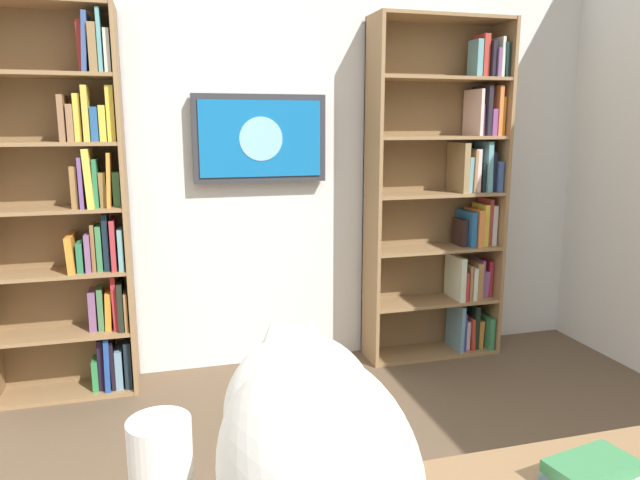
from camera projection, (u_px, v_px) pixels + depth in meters
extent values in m
cube|color=silver|center=(255.00, 148.00, 3.48)|extent=(4.52, 0.06, 2.70)
cube|color=#937047|center=(496.00, 192.00, 3.76)|extent=(0.02, 0.28, 2.12)
cube|color=#937047|center=(372.00, 196.00, 3.54)|extent=(0.02, 0.28, 2.12)
cube|color=brown|center=(427.00, 192.00, 3.77)|extent=(0.87, 0.01, 2.12)
cube|color=#937047|center=(430.00, 351.00, 3.85)|extent=(0.83, 0.27, 0.02)
cube|color=#937047|center=(432.00, 301.00, 3.78)|extent=(0.83, 0.27, 0.02)
cube|color=#937047|center=(434.00, 248.00, 3.72)|extent=(0.83, 0.27, 0.02)
cube|color=#937047|center=(436.00, 194.00, 3.65)|extent=(0.83, 0.27, 0.02)
cube|color=#937047|center=(438.00, 137.00, 3.58)|extent=(0.83, 0.27, 0.02)
cube|color=#937047|center=(441.00, 79.00, 3.51)|extent=(0.83, 0.27, 0.02)
cube|color=#937047|center=(443.00, 18.00, 3.44)|extent=(0.83, 0.27, 0.02)
cube|color=#337A4A|center=(484.00, 330.00, 3.91)|extent=(0.04, 0.21, 0.21)
cube|color=orange|center=(477.00, 332.00, 3.92)|extent=(0.04, 0.13, 0.19)
cube|color=black|center=(473.00, 326.00, 3.88)|extent=(0.03, 0.13, 0.29)
cube|color=#BA3424|center=(467.00, 331.00, 3.90)|extent=(0.03, 0.20, 0.22)
cube|color=silver|center=(463.00, 333.00, 3.89)|extent=(0.03, 0.15, 0.19)
cube|color=#37409F|center=(460.00, 329.00, 3.87)|extent=(0.02, 0.15, 0.25)
cube|color=#638EA0|center=(455.00, 326.00, 3.86)|extent=(0.03, 0.21, 0.31)
cube|color=#BC2837|center=(486.00, 277.00, 3.86)|extent=(0.03, 0.12, 0.24)
cube|color=#855689|center=(480.00, 282.00, 3.86)|extent=(0.05, 0.15, 0.18)
cube|color=#82488E|center=(477.00, 277.00, 3.84)|extent=(0.02, 0.18, 0.25)
cube|color=#9F7240|center=(472.00, 278.00, 3.84)|extent=(0.04, 0.22, 0.24)
cube|color=silver|center=(467.00, 281.00, 3.83)|extent=(0.03, 0.23, 0.21)
cube|color=#9C7043|center=(463.00, 280.00, 3.82)|extent=(0.02, 0.23, 0.23)
cube|color=#BF3337|center=(460.00, 284.00, 3.79)|extent=(0.02, 0.20, 0.19)
cube|color=beige|center=(455.00, 277.00, 3.78)|extent=(0.04, 0.23, 0.28)
cube|color=silver|center=(489.00, 224.00, 3.79)|extent=(0.03, 0.16, 0.26)
cube|color=#AC3938|center=(484.00, 221.00, 3.78)|extent=(0.04, 0.16, 0.30)
cube|color=gold|center=(480.00, 224.00, 3.76)|extent=(0.03, 0.17, 0.27)
cube|color=orange|center=(474.00, 227.00, 3.75)|extent=(0.04, 0.21, 0.24)
cube|color=#21588F|center=(466.00, 228.00, 3.75)|extent=(0.04, 0.22, 0.22)
cube|color=black|center=(460.00, 232.00, 3.75)|extent=(0.04, 0.15, 0.17)
cube|color=#355087|center=(492.00, 176.00, 3.73)|extent=(0.04, 0.23, 0.19)
cube|color=black|center=(488.00, 172.00, 3.70)|extent=(0.03, 0.16, 0.25)
cube|color=#5C9BA7|center=(483.00, 166.00, 3.68)|extent=(0.04, 0.18, 0.31)
cube|color=black|center=(478.00, 177.00, 3.70)|extent=(0.02, 0.16, 0.18)
cube|color=silver|center=(473.00, 170.00, 3.67)|extent=(0.04, 0.15, 0.27)
cube|color=#A06D44|center=(468.00, 171.00, 3.66)|extent=(0.02, 0.20, 0.26)
cube|color=#659DA6|center=(463.00, 174.00, 3.68)|extent=(0.03, 0.22, 0.22)
cube|color=olive|center=(458.00, 167.00, 3.65)|extent=(0.04, 0.23, 0.31)
cube|color=orange|center=(495.00, 117.00, 3.66)|extent=(0.02, 0.20, 0.23)
cube|color=orange|center=(493.00, 111.00, 3.63)|extent=(0.03, 0.18, 0.30)
cube|color=#85407F|center=(487.00, 122.00, 3.64)|extent=(0.03, 0.20, 0.16)
cube|color=black|center=(482.00, 111.00, 3.63)|extent=(0.03, 0.21, 0.30)
cube|color=#784D7A|center=(477.00, 120.00, 3.63)|extent=(0.04, 0.16, 0.19)
cube|color=beige|center=(473.00, 113.00, 3.61)|extent=(0.02, 0.22, 0.28)
cube|color=#142A27|center=(498.00, 61.00, 3.60)|extent=(0.04, 0.23, 0.21)
cube|color=silver|center=(495.00, 58.00, 3.58)|extent=(0.02, 0.20, 0.24)
cube|color=#744C78|center=(492.00, 64.00, 3.56)|extent=(0.02, 0.19, 0.17)
cube|color=black|center=(487.00, 60.00, 3.56)|extent=(0.02, 0.18, 0.21)
cube|color=#BD392E|center=(482.00, 56.00, 3.55)|extent=(0.04, 0.14, 0.26)
cube|color=#64A0AA|center=(475.00, 59.00, 3.54)|extent=(0.04, 0.13, 0.22)
cube|color=#937047|center=(126.00, 207.00, 3.17)|extent=(0.02, 0.28, 2.09)
cube|color=brown|center=(58.00, 206.00, 3.20)|extent=(0.75, 0.01, 2.09)
cube|color=#937047|center=(70.00, 391.00, 3.28)|extent=(0.71, 0.27, 0.02)
cube|color=#937047|center=(65.00, 333.00, 3.21)|extent=(0.71, 0.27, 0.02)
cube|color=#937047|center=(59.00, 273.00, 3.14)|extent=(0.71, 0.27, 0.02)
cube|color=#937047|center=(53.00, 210.00, 3.08)|extent=(0.71, 0.27, 0.02)
cube|color=#937047|center=(47.00, 144.00, 3.01)|extent=(0.71, 0.27, 0.02)
cube|color=#937047|center=(41.00, 75.00, 2.94)|extent=(0.71, 0.27, 0.02)
cube|color=#937047|center=(35.00, 2.00, 2.87)|extent=(0.71, 0.27, 0.02)
cube|color=#17242E|center=(129.00, 361.00, 3.34)|extent=(0.04, 0.19, 0.27)
cube|color=#6C91A9|center=(120.00, 367.00, 3.31)|extent=(0.04, 0.15, 0.22)
cube|color=black|center=(113.00, 361.00, 3.31)|extent=(0.03, 0.18, 0.29)
cube|color=#224998|center=(108.00, 360.00, 3.30)|extent=(0.03, 0.21, 0.31)
cube|color=black|center=(102.00, 363.00, 3.28)|extent=(0.03, 0.12, 0.29)
cube|color=#2D8444|center=(96.00, 373.00, 3.29)|extent=(0.03, 0.14, 0.17)
cube|color=#A37340|center=(127.00, 309.00, 3.26)|extent=(0.02, 0.19, 0.21)
cube|color=black|center=(121.00, 304.00, 3.26)|extent=(0.03, 0.22, 0.27)
cube|color=#BA292E|center=(115.00, 300.00, 3.25)|extent=(0.03, 0.18, 0.31)
cube|color=orange|center=(109.00, 310.00, 3.24)|extent=(0.04, 0.13, 0.21)
cube|color=#437847|center=(101.00, 308.00, 3.24)|extent=(0.03, 0.13, 0.24)
cube|color=#7C5079|center=(93.00, 309.00, 3.23)|extent=(0.04, 0.14, 0.22)
cube|color=#6BA3A5|center=(122.00, 247.00, 3.20)|extent=(0.03, 0.23, 0.23)
cube|color=#AB3239|center=(114.00, 243.00, 3.18)|extent=(0.03, 0.21, 0.28)
cube|color=#14222F|center=(107.00, 241.00, 3.16)|extent=(0.03, 0.16, 0.31)
cube|color=#3B844B|center=(100.00, 247.00, 3.17)|extent=(0.03, 0.16, 0.24)
cube|color=olive|center=(94.00, 247.00, 3.15)|extent=(0.02, 0.14, 0.25)
cube|color=#805581|center=(89.00, 251.00, 3.15)|extent=(0.03, 0.18, 0.20)
cube|color=#2C744D|center=(81.00, 256.00, 3.14)|extent=(0.03, 0.17, 0.16)
cube|color=orange|center=(72.00, 253.00, 3.13)|extent=(0.04, 0.24, 0.20)
cube|color=#3E7D4E|center=(117.00, 188.00, 3.15)|extent=(0.04, 0.13, 0.18)
cube|color=orange|center=(110.00, 179.00, 3.10)|extent=(0.03, 0.19, 0.29)
cube|color=olive|center=(104.00, 189.00, 3.11)|extent=(0.04, 0.13, 0.18)
cube|color=#2D7A4E|center=(97.00, 182.00, 3.11)|extent=(0.02, 0.22, 0.26)
cube|color=#EBC849|center=(90.00, 178.00, 3.08)|extent=(0.05, 0.24, 0.31)
cube|color=#6D4B8D|center=(83.00, 182.00, 3.08)|extent=(0.02, 0.23, 0.27)
cube|color=olive|center=(76.00, 186.00, 3.08)|extent=(0.03, 0.19, 0.22)
cube|color=yellow|center=(111.00, 114.00, 3.04)|extent=(0.04, 0.14, 0.28)
cube|color=yellow|center=(103.00, 123.00, 3.05)|extent=(0.03, 0.14, 0.18)
cube|color=#25569A|center=(96.00, 124.00, 3.06)|extent=(0.04, 0.19, 0.18)
cube|color=gold|center=(87.00, 114.00, 3.01)|extent=(0.03, 0.20, 0.28)
cube|color=yellow|center=(78.00, 118.00, 3.01)|extent=(0.03, 0.14, 0.24)
cube|color=#986E4C|center=(72.00, 123.00, 3.01)|extent=(0.03, 0.16, 0.19)
cube|color=#8F6747|center=(64.00, 118.00, 3.01)|extent=(0.03, 0.22, 0.23)
cube|color=silver|center=(108.00, 52.00, 2.99)|extent=(0.03, 0.17, 0.22)
cube|color=#5EA4A9|center=(101.00, 42.00, 2.98)|extent=(0.02, 0.22, 0.31)
cube|color=olive|center=(94.00, 50.00, 2.97)|extent=(0.04, 0.24, 0.24)
cube|color=#38538E|center=(86.00, 44.00, 2.97)|extent=(0.04, 0.22, 0.29)
cube|color=#B32F25|center=(81.00, 47.00, 2.96)|extent=(0.02, 0.12, 0.26)
cube|color=#333338|center=(260.00, 139.00, 3.40)|extent=(0.78, 0.06, 0.51)
cube|color=#146BB2|center=(261.00, 139.00, 3.37)|extent=(0.71, 0.01, 0.44)
cylinder|color=#8CCCEA|center=(261.00, 139.00, 3.36)|extent=(0.25, 0.00, 0.25)
ellipsoid|color=white|center=(316.00, 468.00, 0.96)|extent=(0.33, 0.50, 0.38)
ellipsoid|color=white|center=(300.00, 410.00, 1.06)|extent=(0.28, 0.27, 0.28)
sphere|color=white|center=(293.00, 359.00, 1.10)|extent=(0.13, 0.13, 0.13)
cone|color=white|center=(311.00, 332.00, 1.10)|extent=(0.06, 0.06, 0.07)
cone|color=white|center=(273.00, 336.00, 1.09)|extent=(0.06, 0.06, 0.07)
cone|color=beige|center=(312.00, 336.00, 1.10)|extent=(0.03, 0.03, 0.05)
cone|color=beige|center=(274.00, 339.00, 1.08)|extent=(0.03, 0.03, 0.05)
cube|color=#6699A8|center=(586.00, 479.00, 1.23)|extent=(0.17, 0.13, 0.03)
cube|color=#387A47|center=(592.00, 467.00, 1.23)|extent=(0.21, 0.14, 0.03)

